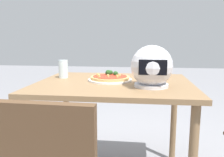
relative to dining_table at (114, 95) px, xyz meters
The scene contains 5 objects.
dining_table is the anchor object (origin of this frame).
pizza_plate 0.12m from the dining_table, 56.85° to the right, with size 0.31×0.31×0.01m, color white.
pizza 0.14m from the dining_table, 59.59° to the right, with size 0.28×0.28×0.06m.
motorcycle_helmet 0.35m from the dining_table, 152.87° to the left, with size 0.26×0.26×0.26m.
drinking_glass 0.45m from the dining_table, 17.29° to the right, with size 0.07×0.07×0.14m, color silver.
Camera 1 is at (-0.17, 1.55, 1.05)m, focal length 36.91 mm.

